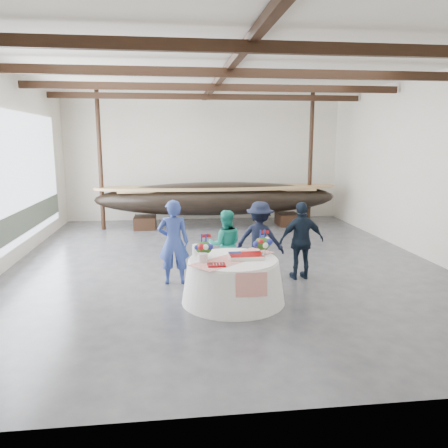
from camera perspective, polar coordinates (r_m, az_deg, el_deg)
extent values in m
cube|color=#3D3D42|center=(10.65, 0.01, -4.93)|extent=(10.00, 12.00, 0.01)
cube|color=silver|center=(16.24, -2.55, 8.56)|extent=(10.00, 0.02, 4.50)
cube|color=silver|center=(4.40, 9.42, 2.23)|extent=(10.00, 0.02, 4.50)
cube|color=silver|center=(11.95, 24.74, 6.76)|extent=(0.02, 12.00, 4.50)
cube|color=white|center=(10.38, 0.02, 19.73)|extent=(10.00, 12.00, 0.01)
cube|color=black|center=(6.92, 3.77, 22.09)|extent=(9.80, 0.12, 0.18)
cube|color=black|center=(9.36, 0.79, 19.16)|extent=(9.80, 0.12, 0.18)
cube|color=black|center=(11.82, -0.90, 17.42)|extent=(9.80, 0.12, 0.18)
cube|color=black|center=(14.29, -1.99, 16.27)|extent=(9.80, 0.12, 0.18)
cube|color=black|center=(10.36, 0.02, 19.08)|extent=(0.15, 11.76, 0.15)
cylinder|color=black|center=(14.76, -15.87, 7.93)|extent=(0.14, 0.14, 4.50)
cylinder|color=black|center=(15.33, 11.22, 8.23)|extent=(0.14, 0.14, 4.50)
cube|color=silver|center=(11.81, -25.33, 5.46)|extent=(0.02, 7.00, 3.20)
cube|color=#596654|center=(11.95, -24.86, 0.21)|extent=(0.02, 7.00, 0.60)
cube|color=black|center=(14.84, -10.26, 0.22)|extent=(0.71, 0.92, 0.41)
cube|color=black|center=(15.34, 8.30, 0.62)|extent=(0.71, 0.92, 0.41)
ellipsoid|color=black|center=(14.77, -0.83, 3.35)|extent=(8.16, 1.63, 1.12)
cube|color=#9E7A4C|center=(14.74, -0.84, 4.53)|extent=(6.52, 1.07, 0.06)
cone|color=white|center=(8.00, 1.21, -7.44)|extent=(1.88, 1.88, 0.78)
cylinder|color=white|center=(7.88, 1.22, -4.69)|extent=(1.59, 1.59, 0.04)
cube|color=red|center=(7.88, 1.22, -4.53)|extent=(1.68, 1.54, 0.01)
cube|color=white|center=(7.91, 2.89, -4.25)|extent=(0.60, 0.40, 0.07)
cylinder|color=white|center=(7.66, -2.79, -4.41)|extent=(0.18, 0.18, 0.16)
cylinder|color=white|center=(8.10, -3.54, -3.41)|extent=(0.18, 0.18, 0.20)
cube|color=#670B09|center=(7.43, -0.99, -5.38)|extent=(0.30, 0.24, 0.03)
cone|color=silver|center=(7.84, 5.14, -4.22)|extent=(0.09, 0.09, 0.12)
imported|color=navy|center=(8.92, -6.62, -2.37)|extent=(0.64, 0.43, 1.74)
imported|color=#1C927D|center=(9.19, 0.18, -2.73)|extent=(0.75, 0.60, 1.48)
imported|color=black|center=(9.44, 4.71, -1.95)|extent=(1.21, 1.00, 1.62)
imported|color=black|center=(9.33, 10.10, -2.17)|extent=(0.99, 0.48, 1.65)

